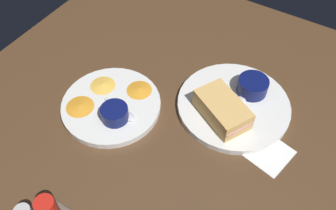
# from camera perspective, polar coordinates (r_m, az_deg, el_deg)

# --- Properties ---
(ground_plane) EXTENTS (1.10, 1.10, 0.03)m
(ground_plane) POSITION_cam_1_polar(r_m,az_deg,el_deg) (0.84, 1.40, -4.68)
(ground_plane) COLOR #4C331E
(plate_sandwich_main) EXTENTS (0.27, 0.27, 0.02)m
(plate_sandwich_main) POSITION_cam_1_polar(r_m,az_deg,el_deg) (0.88, 10.28, -0.05)
(plate_sandwich_main) COLOR silver
(plate_sandwich_main) RESTS_ON ground_plane
(sandwich_half_near) EXTENTS (0.15, 0.13, 0.05)m
(sandwich_half_near) POSITION_cam_1_polar(r_m,az_deg,el_deg) (0.82, 8.57, -0.69)
(sandwich_half_near) COLOR tan
(sandwich_half_near) RESTS_ON plate_sandwich_main
(ramekin_dark_sauce) EXTENTS (0.07, 0.07, 0.04)m
(ramekin_dark_sauce) POSITION_cam_1_polar(r_m,az_deg,el_deg) (0.89, 13.22, 3.00)
(ramekin_dark_sauce) COLOR #0C144C
(ramekin_dark_sauce) RESTS_ON plate_sandwich_main
(spoon_by_dark_ramekin) EXTENTS (0.04, 0.10, 0.01)m
(spoon_by_dark_ramekin) POSITION_cam_1_polar(r_m,az_deg,el_deg) (0.87, 10.86, 0.27)
(spoon_by_dark_ramekin) COLOR silver
(spoon_by_dark_ramekin) RESTS_ON plate_sandwich_main
(plate_chips_companion) EXTENTS (0.24, 0.24, 0.02)m
(plate_chips_companion) POSITION_cam_1_polar(r_m,az_deg,el_deg) (0.87, -8.93, -0.04)
(plate_chips_companion) COLOR silver
(plate_chips_companion) RESTS_ON ground_plane
(ramekin_light_gravy) EXTENTS (0.06, 0.06, 0.03)m
(ramekin_light_gravy) POSITION_cam_1_polar(r_m,az_deg,el_deg) (0.82, -8.43, -1.26)
(ramekin_light_gravy) COLOR #0C144C
(ramekin_light_gravy) RESTS_ON plate_chips_companion
(spoon_by_gravy_ramekin) EXTENTS (0.10, 0.03, 0.01)m
(spoon_by_gravy_ramekin) POSITION_cam_1_polar(r_m,az_deg,el_deg) (0.84, -6.80, -1.34)
(spoon_by_gravy_ramekin) COLOR silver
(spoon_by_gravy_ramekin) RESTS_ON plate_chips_companion
(plantain_chip_scatter) EXTENTS (0.16, 0.19, 0.01)m
(plantain_chip_scatter) POSITION_cam_1_polar(r_m,az_deg,el_deg) (0.88, -9.71, 1.77)
(plantain_chip_scatter) COLOR gold
(plantain_chip_scatter) RESTS_ON plate_chips_companion
(paper_napkin_folded) EXTENTS (0.13, 0.11, 0.00)m
(paper_napkin_folded) POSITION_cam_1_polar(r_m,az_deg,el_deg) (0.82, 14.95, -6.82)
(paper_napkin_folded) COLOR white
(paper_napkin_folded) RESTS_ON ground_plane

